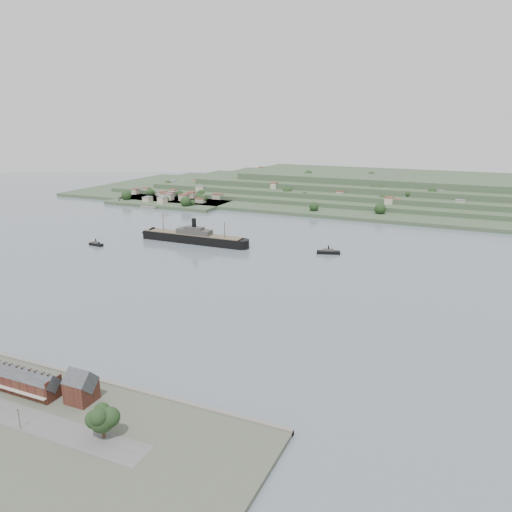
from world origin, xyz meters
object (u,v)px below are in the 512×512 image
at_px(gabled_building, 81,387).
at_px(tugboat, 96,244).
at_px(steamship, 190,237).
at_px(fig_tree, 102,419).
at_px(terrace_row, 4,375).

bearing_deg(gabled_building, tugboat, 129.99).
height_order(gabled_building, tugboat, gabled_building).
distance_m(steamship, tugboat, 81.67).
xyz_separation_m(gabled_building, fig_tree, (23.54, -15.20, 1.53)).
bearing_deg(terrace_row, steamship, 103.76).
bearing_deg(tugboat, steamship, 32.66).
bearing_deg(steamship, terrace_row, -76.24).
height_order(steamship, fig_tree, steamship).
relative_size(gabled_building, fig_tree, 1.11).
height_order(gabled_building, fig_tree, gabled_building).
bearing_deg(gabled_building, fig_tree, -32.84).
distance_m(terrace_row, gabled_building, 37.74).
bearing_deg(fig_tree, terrace_row, 169.62).
relative_size(terrace_row, tugboat, 3.82).
xyz_separation_m(terrace_row, gabled_building, (37.50, 4.02, 1.34)).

